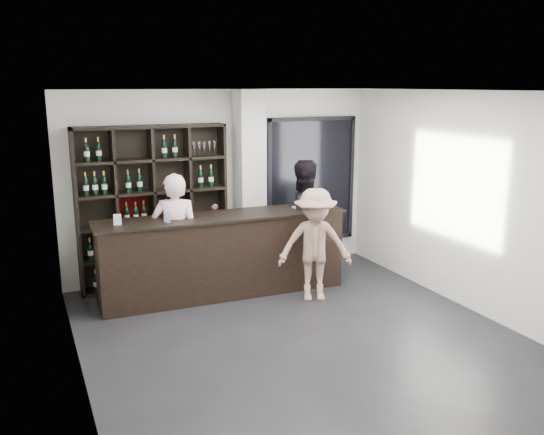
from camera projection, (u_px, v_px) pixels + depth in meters
name	position (u px, v px, depth m)	size (l,w,h in m)	color
floor	(300.00, 337.00, 6.93)	(5.00, 5.50, 0.01)	black
wine_shelf	(153.00, 207.00, 8.49)	(2.20, 0.35, 2.40)	black
structural_column	(250.00, 184.00, 8.94)	(0.40, 0.40, 2.90)	silver
glass_panel	(311.00, 180.00, 9.63)	(1.60, 0.08, 2.10)	black
tasting_counter	(224.00, 255.00, 8.22)	(3.56, 0.73, 1.18)	black
taster_pink	(176.00, 237.00, 7.98)	(0.66, 0.43, 1.80)	#F9C4CD
taster_black	(302.00, 221.00, 8.75)	(0.91, 0.71, 1.88)	black
customer	(315.00, 245.00, 7.99)	(1.03, 0.59, 1.59)	#936E5F
wine_glass	(215.00, 210.00, 7.94)	(0.09, 0.09, 0.21)	white
spit_cup	(167.00, 218.00, 7.65)	(0.09, 0.09, 0.12)	silver
napkin_stack	(296.00, 207.00, 8.56)	(0.10, 0.10, 0.02)	white
card_stand	(117.00, 220.00, 7.51)	(0.09, 0.05, 0.14)	white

